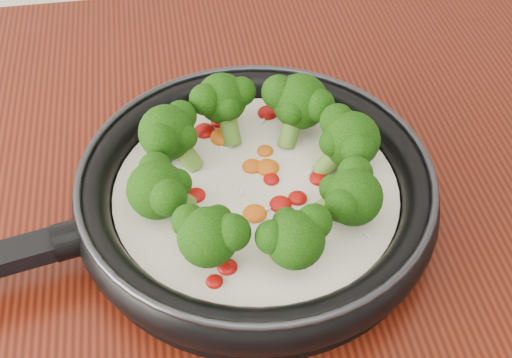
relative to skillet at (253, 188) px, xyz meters
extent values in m
cylinder|color=black|center=(0.00, 0.00, -0.03)|extent=(0.40, 0.40, 0.01)
torus|color=black|center=(0.00, 0.00, 0.00)|extent=(0.42, 0.42, 0.04)
torus|color=#2D2D33|center=(0.00, 0.00, 0.02)|extent=(0.41, 0.41, 0.01)
cylinder|color=black|center=(-0.17, -0.04, 0.00)|extent=(0.04, 0.04, 0.03)
cylinder|color=white|center=(0.00, 0.00, -0.01)|extent=(0.33, 0.33, 0.02)
ellipsoid|color=#A50A07|center=(-0.02, 0.10, 0.00)|extent=(0.02, 0.02, 0.01)
ellipsoid|color=#A50A07|center=(-0.09, 0.05, 0.00)|extent=(0.02, 0.02, 0.01)
ellipsoid|color=#D3550D|center=(-0.02, 0.08, 0.00)|extent=(0.03, 0.03, 0.01)
ellipsoid|color=#A50A07|center=(-0.05, -0.10, 0.00)|extent=(0.02, 0.02, 0.01)
ellipsoid|color=#A50A07|center=(0.02, -0.03, 0.00)|extent=(0.03, 0.03, 0.01)
ellipsoid|color=#D3550D|center=(0.00, -0.03, 0.00)|extent=(0.03, 0.03, 0.01)
ellipsoid|color=#A50A07|center=(-0.04, -0.09, 0.00)|extent=(0.02, 0.02, 0.01)
ellipsoid|color=#A50A07|center=(-0.04, 0.09, 0.00)|extent=(0.03, 0.03, 0.01)
ellipsoid|color=#D3550D|center=(0.04, -0.08, 0.00)|extent=(0.03, 0.03, 0.01)
ellipsoid|color=#A50A07|center=(0.03, 0.11, 0.00)|extent=(0.03, 0.03, 0.01)
ellipsoid|color=#A50A07|center=(0.05, -0.05, 0.00)|extent=(0.02, 0.02, 0.01)
ellipsoid|color=#D3550D|center=(0.02, 0.05, 0.00)|extent=(0.02, 0.02, 0.01)
ellipsoid|color=#A50A07|center=(0.02, 0.01, 0.00)|extent=(0.02, 0.02, 0.01)
ellipsoid|color=#A50A07|center=(0.07, 0.00, 0.00)|extent=(0.02, 0.02, 0.01)
ellipsoid|color=#D3550D|center=(0.00, 0.03, 0.00)|extent=(0.03, 0.03, 0.01)
ellipsoid|color=#A50A07|center=(0.04, -0.02, 0.00)|extent=(0.02, 0.02, 0.01)
ellipsoid|color=#A50A07|center=(-0.06, 0.00, 0.00)|extent=(0.03, 0.03, 0.01)
ellipsoid|color=#D3550D|center=(0.02, 0.03, 0.00)|extent=(0.02, 0.02, 0.01)
ellipsoid|color=white|center=(-0.02, 0.06, 0.00)|extent=(0.01, 0.01, 0.00)
ellipsoid|color=white|center=(-0.07, -0.07, 0.00)|extent=(0.01, 0.01, 0.00)
ellipsoid|color=white|center=(0.01, -0.03, 0.00)|extent=(0.01, 0.01, 0.00)
ellipsoid|color=white|center=(0.08, 0.02, 0.00)|extent=(0.01, 0.01, 0.00)
ellipsoid|color=white|center=(0.01, 0.03, 0.00)|extent=(0.01, 0.01, 0.00)
ellipsoid|color=white|center=(-0.08, 0.03, 0.00)|extent=(0.01, 0.01, 0.00)
ellipsoid|color=white|center=(-0.02, 0.06, 0.00)|extent=(0.01, 0.01, 0.00)
ellipsoid|color=white|center=(0.02, -0.05, 0.00)|extent=(0.01, 0.01, 0.00)
ellipsoid|color=white|center=(0.06, 0.01, 0.00)|extent=(0.01, 0.01, 0.00)
ellipsoid|color=white|center=(0.09, -0.08, 0.00)|extent=(0.01, 0.01, 0.00)
ellipsoid|color=white|center=(-0.12, 0.02, 0.00)|extent=(0.01, 0.01, 0.00)
ellipsoid|color=white|center=(0.03, 0.04, 0.00)|extent=(0.01, 0.01, 0.00)
ellipsoid|color=white|center=(-0.01, 0.00, 0.00)|extent=(0.01, 0.01, 0.00)
ellipsoid|color=white|center=(0.05, -0.06, 0.00)|extent=(0.01, 0.01, 0.00)
ellipsoid|color=white|center=(0.03, 0.10, 0.00)|extent=(0.01, 0.01, 0.00)
ellipsoid|color=white|center=(0.12, -0.02, 0.00)|extent=(0.01, 0.01, 0.00)
ellipsoid|color=white|center=(0.11, -0.03, 0.00)|extent=(0.01, 0.01, 0.00)
ellipsoid|color=white|center=(-0.11, 0.02, 0.00)|extent=(0.01, 0.01, 0.00)
cylinder|color=olive|center=(0.08, 0.01, 0.01)|extent=(0.04, 0.02, 0.04)
sphere|color=black|center=(0.10, 0.02, 0.03)|extent=(0.07, 0.07, 0.06)
sphere|color=black|center=(0.09, 0.04, 0.04)|extent=(0.04, 0.04, 0.03)
sphere|color=black|center=(0.10, 0.00, 0.04)|extent=(0.04, 0.04, 0.03)
sphere|color=black|center=(0.08, 0.01, 0.04)|extent=(0.03, 0.03, 0.03)
cylinder|color=olive|center=(0.05, 0.06, 0.02)|extent=(0.04, 0.04, 0.04)
sphere|color=black|center=(0.06, 0.08, 0.04)|extent=(0.07, 0.07, 0.06)
sphere|color=black|center=(0.04, 0.09, 0.04)|extent=(0.04, 0.04, 0.04)
sphere|color=black|center=(0.08, 0.06, 0.04)|extent=(0.04, 0.04, 0.03)
sphere|color=black|center=(0.05, 0.06, 0.04)|extent=(0.03, 0.03, 0.03)
cylinder|color=olive|center=(-0.01, 0.08, 0.02)|extent=(0.03, 0.04, 0.04)
sphere|color=black|center=(-0.02, 0.10, 0.04)|extent=(0.06, 0.06, 0.05)
sphere|color=black|center=(-0.04, 0.09, 0.04)|extent=(0.04, 0.04, 0.03)
sphere|color=black|center=(0.00, 0.10, 0.04)|extent=(0.04, 0.04, 0.03)
sphere|color=black|center=(-0.01, 0.08, 0.04)|extent=(0.03, 0.03, 0.03)
cylinder|color=olive|center=(-0.06, 0.05, 0.01)|extent=(0.04, 0.04, 0.04)
sphere|color=black|center=(-0.08, 0.06, 0.03)|extent=(0.07, 0.07, 0.06)
sphere|color=black|center=(-0.08, 0.04, 0.04)|extent=(0.04, 0.04, 0.03)
sphere|color=black|center=(-0.06, 0.07, 0.04)|extent=(0.04, 0.04, 0.03)
sphere|color=black|center=(-0.06, 0.05, 0.04)|extent=(0.03, 0.03, 0.03)
cylinder|color=olive|center=(-0.07, -0.01, 0.01)|extent=(0.04, 0.02, 0.04)
sphere|color=black|center=(-0.09, -0.02, 0.03)|extent=(0.07, 0.07, 0.05)
sphere|color=black|center=(-0.08, -0.04, 0.04)|extent=(0.04, 0.04, 0.03)
sphere|color=black|center=(-0.09, 0.00, 0.04)|extent=(0.04, 0.04, 0.03)
sphere|color=black|center=(-0.07, -0.01, 0.03)|extent=(0.03, 0.03, 0.03)
cylinder|color=olive|center=(-0.04, -0.07, 0.02)|extent=(0.04, 0.04, 0.04)
sphere|color=black|center=(-0.05, -0.08, 0.04)|extent=(0.06, 0.06, 0.05)
sphere|color=black|center=(-0.03, -0.09, 0.04)|extent=(0.04, 0.04, 0.03)
sphere|color=black|center=(-0.07, -0.07, 0.04)|extent=(0.04, 0.04, 0.03)
sphere|color=black|center=(-0.04, -0.07, 0.04)|extent=(0.03, 0.03, 0.03)
cylinder|color=olive|center=(0.02, -0.08, 0.02)|extent=(0.02, 0.04, 0.04)
sphere|color=black|center=(0.02, -0.10, 0.04)|extent=(0.06, 0.06, 0.05)
sphere|color=black|center=(0.04, -0.09, 0.04)|extent=(0.04, 0.04, 0.03)
sphere|color=black|center=(0.00, -0.10, 0.04)|extent=(0.04, 0.04, 0.03)
sphere|color=black|center=(0.02, -0.08, 0.04)|extent=(0.03, 0.03, 0.03)
cylinder|color=olive|center=(0.07, -0.04, 0.01)|extent=(0.04, 0.04, 0.04)
sphere|color=black|center=(0.08, -0.05, 0.03)|extent=(0.06, 0.06, 0.05)
sphere|color=black|center=(0.09, -0.03, 0.04)|extent=(0.04, 0.04, 0.03)
sphere|color=black|center=(0.07, -0.07, 0.04)|extent=(0.04, 0.04, 0.03)
sphere|color=black|center=(0.07, -0.04, 0.03)|extent=(0.03, 0.03, 0.03)
camera|label=1|loc=(-0.07, -0.45, 0.48)|focal=47.91mm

